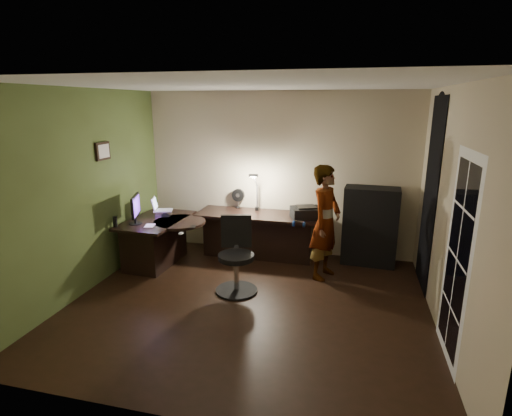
% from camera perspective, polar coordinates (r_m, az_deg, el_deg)
% --- Properties ---
extents(floor, '(4.50, 4.00, 0.01)m').
position_cam_1_polar(floor, '(5.28, -1.15, -13.60)').
color(floor, black).
rests_on(floor, ground).
extents(ceiling, '(4.50, 4.00, 0.01)m').
position_cam_1_polar(ceiling, '(4.65, -1.33, 17.25)').
color(ceiling, silver).
rests_on(ceiling, floor).
extents(wall_back, '(4.50, 0.01, 2.70)m').
position_cam_1_polar(wall_back, '(6.70, 3.20, 4.85)').
color(wall_back, '#BCAD8C').
rests_on(wall_back, floor).
extents(wall_front, '(4.50, 0.01, 2.70)m').
position_cam_1_polar(wall_front, '(2.99, -11.29, -8.26)').
color(wall_front, '#BCAD8C').
rests_on(wall_front, floor).
extents(wall_left, '(0.01, 4.00, 2.70)m').
position_cam_1_polar(wall_left, '(5.78, -23.40, 2.04)').
color(wall_left, '#BCAD8C').
rests_on(wall_left, floor).
extents(wall_right, '(0.01, 4.00, 2.70)m').
position_cam_1_polar(wall_right, '(4.75, 26.07, -0.82)').
color(wall_right, '#BCAD8C').
rests_on(wall_right, floor).
extents(green_wall_overlay, '(0.00, 4.00, 2.70)m').
position_cam_1_polar(green_wall_overlay, '(5.77, -23.28, 2.03)').
color(green_wall_overlay, '#4B5F2C').
rests_on(green_wall_overlay, floor).
extents(arched_doorway, '(0.01, 0.90, 2.60)m').
position_cam_1_polar(arched_doorway, '(5.86, 23.62, 1.66)').
color(arched_doorway, black).
rests_on(arched_doorway, floor).
extents(french_door, '(0.02, 0.92, 2.10)m').
position_cam_1_polar(french_door, '(4.32, 26.84, -6.56)').
color(french_door, white).
rests_on(french_door, floor).
extents(framed_picture, '(0.04, 0.30, 0.25)m').
position_cam_1_polar(framed_picture, '(6.04, -21.07, 7.59)').
color(framed_picture, black).
rests_on(framed_picture, wall_left).
extents(desk_left, '(0.86, 1.32, 0.74)m').
position_cam_1_polar(desk_left, '(6.54, -13.87, -4.69)').
color(desk_left, black).
rests_on(desk_left, floor).
extents(desk_right, '(2.00, 0.72, 0.75)m').
position_cam_1_polar(desk_right, '(6.64, 0.27, -3.93)').
color(desk_right, black).
rests_on(desk_right, floor).
extents(cabinet, '(0.86, 0.47, 1.24)m').
position_cam_1_polar(cabinet, '(6.55, 15.96, -2.50)').
color(cabinet, black).
rests_on(cabinet, floor).
extents(laptop_stand, '(0.25, 0.22, 0.09)m').
position_cam_1_polar(laptop_stand, '(6.60, -13.09, -0.73)').
color(laptop_stand, silver).
rests_on(laptop_stand, desk_left).
extents(laptop, '(0.38, 0.36, 0.21)m').
position_cam_1_polar(laptop, '(6.57, -13.17, 0.50)').
color(laptop, silver).
rests_on(laptop, laptop_stand).
extents(monitor, '(0.25, 0.49, 0.32)m').
position_cam_1_polar(monitor, '(6.24, -16.91, -0.80)').
color(monitor, black).
rests_on(monitor, desk_left).
extents(mouse, '(0.07, 0.10, 0.04)m').
position_cam_1_polar(mouse, '(5.63, -10.67, -3.60)').
color(mouse, silver).
rests_on(mouse, desk_left).
extents(phone, '(0.10, 0.16, 0.01)m').
position_cam_1_polar(phone, '(5.95, -8.99, -2.64)').
color(phone, black).
rests_on(phone, desk_left).
extents(pen, '(0.01, 0.13, 0.01)m').
position_cam_1_polar(pen, '(5.94, -12.02, -2.81)').
color(pen, black).
rests_on(pen, desk_left).
extents(speaker, '(0.08, 0.08, 0.16)m').
position_cam_1_polar(speaker, '(6.20, -19.48, -1.87)').
color(speaker, black).
rests_on(speaker, desk_left).
extents(notepad, '(0.18, 0.21, 0.01)m').
position_cam_1_polar(notepad, '(6.12, -14.94, -2.47)').
color(notepad, silver).
rests_on(notepad, desk_left).
extents(desk_fan, '(0.22, 0.13, 0.34)m').
position_cam_1_polar(desk_fan, '(6.86, -2.53, 1.38)').
color(desk_fan, black).
rests_on(desk_fan, desk_right).
extents(headphones, '(0.21, 0.11, 0.09)m').
position_cam_1_polar(headphones, '(5.89, 6.13, -2.20)').
color(headphones, navy).
rests_on(headphones, desk_right).
extents(printer, '(0.54, 0.49, 0.20)m').
position_cam_1_polar(printer, '(6.29, 7.13, -0.63)').
color(printer, black).
rests_on(printer, desk_right).
extents(desk_lamp, '(0.25, 0.36, 0.71)m').
position_cam_1_polar(desk_lamp, '(6.65, 0.16, 2.60)').
color(desk_lamp, black).
rests_on(desk_lamp, desk_right).
extents(office_chair, '(0.70, 0.70, 1.03)m').
position_cam_1_polar(office_chair, '(5.39, -2.86, -6.93)').
color(office_chair, black).
rests_on(office_chair, floor).
extents(person, '(0.58, 0.70, 1.67)m').
position_cam_1_polar(person, '(5.84, 9.90, -2.05)').
color(person, '#D8A88C').
rests_on(person, floor).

